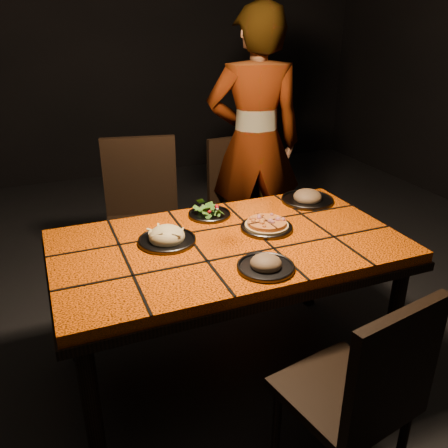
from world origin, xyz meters
name	(u,v)px	position (x,y,z in m)	size (l,w,h in m)	color
room_shell	(229,73)	(0.00, 0.00, 1.50)	(6.04, 7.04, 3.08)	black
dining_table	(228,256)	(0.00, 0.00, 0.67)	(1.62, 0.92, 0.75)	#FF5E08
chair_near	(363,391)	(0.16, -0.84, 0.52)	(0.48, 0.48, 0.91)	black
chair_far_left	(143,209)	(-0.20, 0.93, 0.58)	(0.54, 0.54, 1.02)	black
chair_far_right	(242,196)	(0.53, 1.03, 0.54)	(0.45, 0.45, 0.94)	black
diner	(255,143)	(0.63, 1.06, 0.90)	(0.66, 0.43, 1.80)	brown
plate_pizza	(267,226)	(0.22, 0.05, 0.77)	(0.26, 0.26, 0.04)	#343439
plate_pasta	(167,238)	(-0.27, 0.09, 0.77)	(0.27, 0.27, 0.09)	#343439
plate_salad	(209,211)	(0.02, 0.31, 0.78)	(0.22, 0.22, 0.07)	#343439
plate_mushroom_a	(266,264)	(0.04, -0.30, 0.77)	(0.24, 0.24, 0.08)	#343439
plate_mushroom_b	(307,197)	(0.61, 0.30, 0.77)	(0.29, 0.29, 0.10)	#343439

